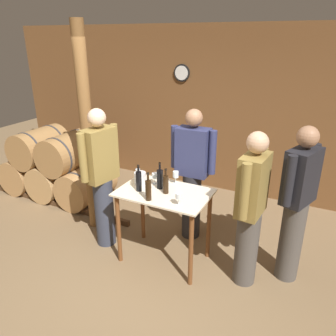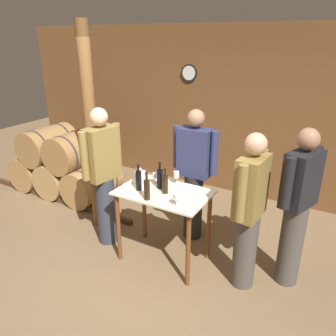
% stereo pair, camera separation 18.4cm
% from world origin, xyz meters
% --- Properties ---
extents(ground_plane, '(14.00, 14.00, 0.00)m').
position_xyz_m(ground_plane, '(0.00, 0.00, 0.00)').
color(ground_plane, brown).
extents(back_wall, '(8.40, 0.08, 2.70)m').
position_xyz_m(back_wall, '(-0.00, 2.64, 1.35)').
color(back_wall, brown).
rests_on(back_wall, ground_plane).
extents(barrel_rack, '(3.26, 0.87, 1.11)m').
position_xyz_m(barrel_rack, '(-2.29, 1.18, 0.49)').
color(barrel_rack, '#4C331E').
rests_on(barrel_rack, ground_plane).
extents(tasting_table, '(1.02, 0.66, 0.89)m').
position_xyz_m(tasting_table, '(0.11, 0.42, 0.71)').
color(tasting_table, beige).
rests_on(tasting_table, ground_plane).
extents(wooden_post, '(0.16, 0.16, 2.70)m').
position_xyz_m(wooden_post, '(-1.12, 0.67, 1.35)').
color(wooden_post, brown).
rests_on(wooden_post, ground_plane).
extents(wine_bottle_far_left, '(0.06, 0.06, 0.31)m').
position_xyz_m(wine_bottle_far_left, '(-0.15, 0.32, 1.02)').
color(wine_bottle_far_left, black).
rests_on(wine_bottle_far_left, tasting_table).
extents(wine_bottle_left, '(0.07, 0.07, 0.31)m').
position_xyz_m(wine_bottle_left, '(0.03, 0.49, 1.01)').
color(wine_bottle_left, black).
rests_on(wine_bottle_left, tasting_table).
extents(wine_bottle_center, '(0.06, 0.06, 0.32)m').
position_xyz_m(wine_bottle_center, '(0.06, 0.18, 1.02)').
color(wine_bottle_center, black).
rests_on(wine_bottle_center, tasting_table).
extents(wine_bottle_right, '(0.06, 0.06, 0.29)m').
position_xyz_m(wine_bottle_right, '(0.14, 0.41, 1.01)').
color(wine_bottle_right, black).
rests_on(wine_bottle_right, tasting_table).
extents(wine_glass_near_left, '(0.06, 0.06, 0.13)m').
position_xyz_m(wine_glass_near_left, '(-0.33, 0.60, 0.98)').
color(wine_glass_near_left, silver).
rests_on(wine_glass_near_left, tasting_table).
extents(wine_glass_near_center, '(0.06, 0.06, 0.13)m').
position_xyz_m(wine_glass_near_center, '(-0.09, 0.57, 0.99)').
color(wine_glass_near_center, silver).
rests_on(wine_glass_near_center, tasting_table).
extents(wine_glass_near_right, '(0.07, 0.07, 0.15)m').
position_xyz_m(wine_glass_near_right, '(0.13, 0.69, 1.00)').
color(wine_glass_near_right, silver).
rests_on(wine_glass_near_right, tasting_table).
extents(wine_glass_far_side, '(0.07, 0.07, 0.14)m').
position_xyz_m(wine_glass_far_side, '(0.39, 0.21, 1.00)').
color(wine_glass_far_side, silver).
rests_on(wine_glass_far_side, tasting_table).
extents(ice_bucket, '(0.14, 0.14, 0.14)m').
position_xyz_m(ice_bucket, '(-0.24, 0.50, 0.96)').
color(ice_bucket, silver).
rests_on(ice_bucket, tasting_table).
extents(person_host, '(0.34, 0.56, 1.73)m').
position_xyz_m(person_host, '(1.47, 0.75, 0.92)').
color(person_host, '#4C4742').
rests_on(person_host, ground_plane).
extents(person_visitor_with_scarf, '(0.25, 0.59, 1.70)m').
position_xyz_m(person_visitor_with_scarf, '(1.07, 0.47, 0.90)').
color(person_visitor_with_scarf, '#4C4742').
rests_on(person_visitor_with_scarf, ground_plane).
extents(person_visitor_bearded, '(0.59, 0.24, 1.72)m').
position_xyz_m(person_visitor_bearded, '(0.20, 1.03, 0.91)').
color(person_visitor_bearded, '#232328').
rests_on(person_visitor_bearded, ground_plane).
extents(person_visitor_near_door, '(0.29, 0.58, 1.76)m').
position_xyz_m(person_visitor_near_door, '(-0.71, 0.38, 0.93)').
color(person_visitor_near_door, '#333847').
rests_on(person_visitor_near_door, ground_plane).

